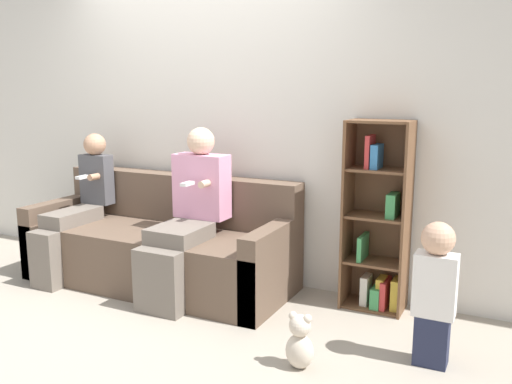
% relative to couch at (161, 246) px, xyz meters
% --- Properties ---
extents(ground_plane, '(14.00, 14.00, 0.00)m').
position_rel_couch_xyz_m(ground_plane, '(0.18, -0.51, -0.30)').
color(ground_plane, '#9E9384').
extents(back_wall, '(10.00, 0.06, 2.55)m').
position_rel_couch_xyz_m(back_wall, '(0.18, 0.45, 0.98)').
color(back_wall, silver).
rests_on(back_wall, ground_plane).
extents(couch, '(2.14, 0.83, 0.84)m').
position_rel_couch_xyz_m(couch, '(0.00, 0.00, 0.00)').
color(couch, brown).
rests_on(couch, ground_plane).
extents(adult_seated, '(0.42, 0.74, 1.25)m').
position_rel_couch_xyz_m(adult_seated, '(0.35, -0.13, 0.35)').
color(adult_seated, '#70665B').
rests_on(adult_seated, ground_plane).
extents(child_seated, '(0.28, 0.76, 1.16)m').
position_rel_couch_xyz_m(child_seated, '(-0.72, -0.16, 0.29)').
color(child_seated, '#70665B').
rests_on(child_seated, ground_plane).
extents(toddler_standing, '(0.23, 0.18, 0.83)m').
position_rel_couch_xyz_m(toddler_standing, '(2.15, -0.39, 0.14)').
color(toddler_standing, '#232842').
rests_on(toddler_standing, ground_plane).
extents(bookshelf, '(0.43, 0.29, 1.32)m').
position_rel_couch_xyz_m(bookshelf, '(1.66, 0.29, 0.29)').
color(bookshelf, brown).
rests_on(bookshelf, ground_plane).
extents(teddy_bear, '(0.16, 0.13, 0.33)m').
position_rel_couch_xyz_m(teddy_bear, '(1.50, -0.77, -0.15)').
color(teddy_bear, beige).
rests_on(teddy_bear, ground_plane).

